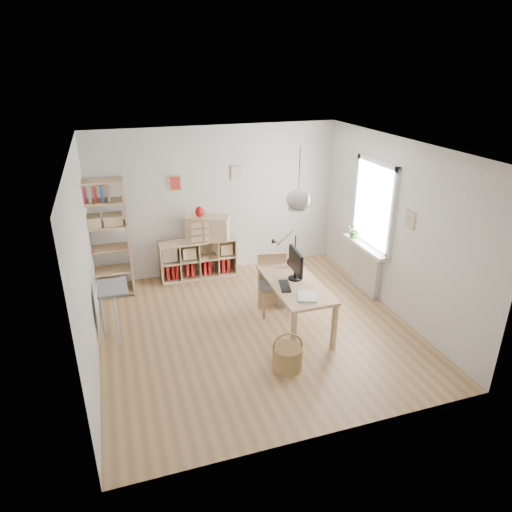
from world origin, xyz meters
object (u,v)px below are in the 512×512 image
object	(u,v)px
cube_shelf	(197,261)
drawer_chest	(208,228)
desk	(295,289)
tall_bookshelf	(103,235)
chair	(273,280)
storage_chest	(293,291)
monitor	(296,263)

from	to	relation	value
cube_shelf	drawer_chest	distance (m)	0.68
desk	tall_bookshelf	xyz separation A→B (m)	(-2.59, 1.95, 0.43)
cube_shelf	tall_bookshelf	xyz separation A→B (m)	(-1.56, -0.28, 0.79)
chair	drawer_chest	xyz separation A→B (m)	(-0.69, 1.59, 0.41)
storage_chest	monitor	xyz separation A→B (m)	(-0.25, -0.66, 0.83)
cube_shelf	monitor	distance (m)	2.47
tall_bookshelf	chair	world-z (taller)	tall_bookshelf
chair	monitor	size ratio (longest dim) A/B	1.79
storage_chest	drawer_chest	bearing A→B (deg)	146.76
storage_chest	tall_bookshelf	bearing A→B (deg)	176.59
tall_bookshelf	storage_chest	distance (m)	3.25
monitor	chair	bearing A→B (deg)	113.65
desk	tall_bookshelf	world-z (taller)	tall_bookshelf
tall_bookshelf	monitor	world-z (taller)	tall_bookshelf
desk	storage_chest	distance (m)	0.97
chair	drawer_chest	distance (m)	1.78
monitor	drawer_chest	size ratio (longest dim) A/B	0.69
tall_bookshelf	monitor	bearing A→B (deg)	-34.69
cube_shelf	storage_chest	xyz separation A→B (m)	(1.33, -1.45, -0.13)
tall_bookshelf	storage_chest	xyz separation A→B (m)	(2.89, -1.16, -0.92)
cube_shelf	storage_chest	bearing A→B (deg)	-47.42
cube_shelf	storage_chest	distance (m)	1.97
chair	drawer_chest	size ratio (longest dim) A/B	1.23
desk	cube_shelf	size ratio (longest dim) A/B	1.07
tall_bookshelf	chair	xyz separation A→B (m)	(2.47, -1.35, -0.56)
drawer_chest	chair	bearing A→B (deg)	-43.01
desk	tall_bookshelf	distance (m)	3.27
desk	tall_bookshelf	size ratio (longest dim) A/B	0.75
cube_shelf	chair	distance (m)	1.89
storage_chest	monitor	bearing A→B (deg)	-92.56
tall_bookshelf	chair	distance (m)	2.87
tall_bookshelf	storage_chest	world-z (taller)	tall_bookshelf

